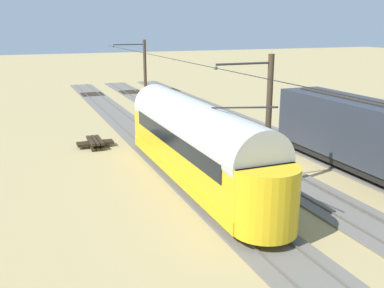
% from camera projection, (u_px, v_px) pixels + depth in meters
% --- Properties ---
extents(ground_plane, '(220.00, 220.00, 0.00)m').
position_uv_depth(ground_plane, '(263.00, 167.00, 25.38)').
color(ground_plane, tan).
extents(track_streetcar_siding, '(2.80, 80.00, 0.18)m').
position_uv_depth(track_streetcar_siding, '(325.00, 156.00, 27.33)').
color(track_streetcar_siding, '#666059').
rests_on(track_streetcar_siding, ground).
extents(track_adjacent_siding, '(2.80, 80.00, 0.18)m').
position_uv_depth(track_adjacent_siding, '(260.00, 164.00, 25.65)').
color(track_adjacent_siding, '#666059').
rests_on(track_adjacent_siding, ground).
extents(track_third_siding, '(2.80, 80.00, 0.18)m').
position_uv_depth(track_third_siding, '(186.00, 174.00, 23.98)').
color(track_third_siding, '#666059').
rests_on(track_third_siding, ground).
extents(vintage_streetcar, '(2.65, 16.42, 5.11)m').
position_uv_depth(vintage_streetcar, '(194.00, 141.00, 22.32)').
color(vintage_streetcar, gold).
rests_on(vintage_streetcar, ground).
extents(boxcar_adjacent, '(2.96, 12.01, 3.85)m').
position_uv_depth(boxcar_adjacent, '(362.00, 133.00, 24.17)').
color(boxcar_adjacent, '#2D333D').
rests_on(boxcar_adjacent, ground).
extents(catenary_pole_foreground, '(3.01, 0.28, 6.68)m').
position_uv_depth(catenary_pole_foreground, '(144.00, 76.00, 39.65)').
color(catenary_pole_foreground, '#423323').
rests_on(catenary_pole_foreground, ground).
extents(catenary_pole_mid_near, '(3.01, 0.28, 6.68)m').
position_uv_depth(catenary_pole_mid_near, '(267.00, 122.00, 20.76)').
color(catenary_pole_mid_near, '#423323').
rests_on(catenary_pole_mid_near, ground).
extents(overhead_wire_run, '(2.81, 46.22, 0.18)m').
position_uv_depth(overhead_wire_run, '(210.00, 66.00, 19.82)').
color(overhead_wire_run, black).
rests_on(overhead_wire_run, ground).
extents(spare_tie_stack, '(2.40, 2.40, 0.54)m').
position_uv_depth(spare_tie_stack, '(95.00, 143.00, 29.45)').
color(spare_tie_stack, '#2D2316').
rests_on(spare_tie_stack, ground).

